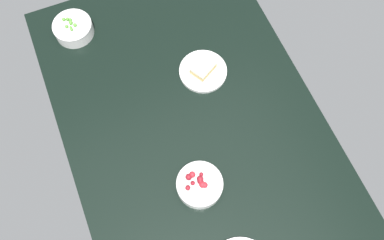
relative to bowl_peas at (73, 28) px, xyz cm
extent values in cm
cube|color=black|center=(52.02, 27.86, -4.98)|extent=(136.38, 88.78, 4.00)
cylinder|color=white|center=(0.01, 0.01, -0.40)|extent=(14.74, 14.74, 5.16)
torus|color=white|center=(0.01, 0.01, 2.18)|extent=(14.95, 14.95, 0.80)
sphere|color=#599E38|center=(-0.69, -0.04, 2.94)|extent=(1.52, 1.52, 1.52)
sphere|color=#599E38|center=(-0.43, -0.08, 2.85)|extent=(1.34, 1.34, 1.34)
sphere|color=#599E38|center=(-3.03, -2.12, 2.84)|extent=(1.33, 1.33, 1.33)
sphere|color=#599E38|center=(0.47, -1.93, 2.83)|extent=(1.31, 1.31, 1.31)
sphere|color=#599E38|center=(1.04, 1.16, 2.86)|extent=(1.37, 1.37, 1.37)
sphere|color=#599E38|center=(2.44, -0.58, 2.77)|extent=(1.18, 1.18, 1.18)
sphere|color=#599E38|center=(1.33, -0.61, 2.69)|extent=(1.01, 1.01, 1.01)
sphere|color=#599E38|center=(-2.63, -0.77, 2.85)|extent=(1.33, 1.33, 1.33)
sphere|color=#599E38|center=(-2.07, 0.22, 2.76)|extent=(1.17, 1.17, 1.17)
cylinder|color=white|center=(34.95, 39.26, -2.26)|extent=(17.71, 17.71, 1.44)
torus|color=#B7B7BC|center=(34.95, 39.26, -1.54)|extent=(16.09, 16.09, 0.50)
cube|color=beige|center=(34.95, 39.26, -0.94)|extent=(9.53, 10.37, 1.20)
cube|color=#E5B24C|center=(34.95, 39.26, 0.06)|extent=(9.53, 10.37, 0.80)
cube|color=beige|center=(34.95, 39.26, 1.06)|extent=(9.53, 10.37, 1.20)
cylinder|color=white|center=(74.37, 21.42, -0.83)|extent=(15.14, 15.14, 4.29)
torus|color=white|center=(74.37, 21.42, 1.32)|extent=(15.33, 15.33, 0.80)
sphere|color=#B2232D|center=(75.65, 22.60, 2.31)|extent=(1.99, 1.99, 1.99)
sphere|color=maroon|center=(71.31, 18.80, 2.40)|extent=(2.17, 2.17, 2.17)
sphere|color=#B2232D|center=(70.98, 20.21, 2.37)|extent=(2.12, 2.12, 2.12)
sphere|color=maroon|center=(74.43, 17.28, 2.19)|extent=(1.74, 1.74, 1.74)
sphere|color=#B2232D|center=(75.24, 21.94, 2.39)|extent=(2.14, 2.14, 2.14)
sphere|color=maroon|center=(71.95, 22.97, 2.03)|extent=(1.43, 1.43, 1.43)
sphere|color=maroon|center=(73.58, 19.32, 2.06)|extent=(1.48, 1.48, 1.48)
sphere|color=maroon|center=(73.29, 22.02, 2.41)|extent=(2.19, 2.19, 2.19)
sphere|color=maroon|center=(73.97, 21.80, 2.35)|extent=(2.07, 2.07, 2.07)
camera|label=1|loc=(102.37, 7.30, 129.55)|focal=37.94mm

